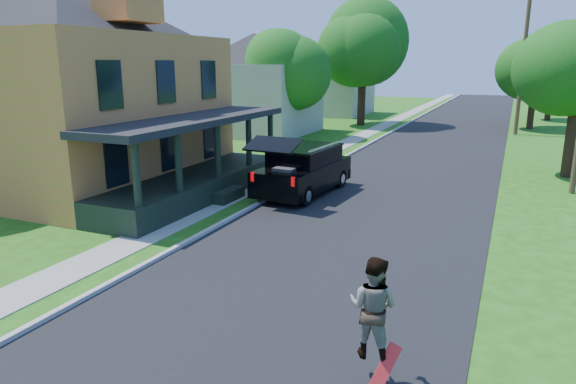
% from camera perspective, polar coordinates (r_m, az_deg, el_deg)
% --- Properties ---
extents(ground, '(140.00, 140.00, 0.00)m').
position_cam_1_polar(ground, '(12.36, 1.18, -10.28)').
color(ground, '#265110').
rests_on(ground, ground).
extents(street, '(8.00, 120.00, 0.02)m').
position_cam_1_polar(street, '(31.12, 15.48, 4.20)').
color(street, black).
rests_on(street, ground).
extents(curb, '(0.15, 120.00, 0.12)m').
position_cam_1_polar(curb, '(31.93, 8.27, 4.81)').
color(curb, '#A4A49F').
rests_on(curb, ground).
extents(sidewalk, '(1.30, 120.00, 0.03)m').
position_cam_1_polar(sidewalk, '(32.37, 5.62, 5.02)').
color(sidewalk, gray).
rests_on(sidewalk, ground).
extents(front_walk, '(6.50, 1.20, 0.03)m').
position_cam_1_polar(front_walk, '(22.03, -15.91, 0.19)').
color(front_walk, gray).
rests_on(front_walk, ground).
extents(main_house, '(15.56, 15.56, 10.10)m').
position_cam_1_polar(main_house, '(23.68, -23.10, 12.61)').
color(main_house, '#DC7540').
rests_on(main_house, ground).
extents(neighbor_house_mid, '(12.78, 12.78, 8.30)m').
position_cam_1_polar(neighbor_house_mid, '(38.74, -3.75, 12.78)').
color(neighbor_house_mid, '#B1AD9D').
rests_on(neighbor_house_mid, ground).
extents(neighbor_house_far, '(12.78, 12.78, 8.30)m').
position_cam_1_polar(neighbor_house_far, '(53.45, 4.36, 13.14)').
color(neighbor_house_far, '#B1AD9D').
rests_on(neighbor_house_far, ground).
extents(black_suv, '(2.48, 5.57, 2.53)m').
position_cam_1_polar(black_suv, '(20.46, 1.71, 2.48)').
color(black_suv, black).
rests_on(black_suv, ground).
extents(skateboarder, '(0.92, 0.76, 1.73)m').
position_cam_1_polar(skateboarder, '(8.63, 9.43, -12.53)').
color(skateboarder, black).
rests_on(skateboarder, ground).
extents(skateboard, '(0.45, 0.49, 0.76)m').
position_cam_1_polar(skateboard, '(8.80, 10.70, -18.80)').
color(skateboard, red).
rests_on(skateboard, ground).
extents(tree_left_mid, '(6.19, 5.78, 7.99)m').
position_cam_1_polar(tree_left_mid, '(36.39, -0.39, 14.40)').
color(tree_left_mid, black).
rests_on(tree_left_mid, ground).
extents(tree_left_far, '(8.35, 8.52, 10.28)m').
position_cam_1_polar(tree_left_far, '(43.82, 8.36, 16.01)').
color(tree_left_far, black).
rests_on(tree_left_far, ground).
extents(tree_right_mid, '(6.40, 6.22, 7.99)m').
position_cam_1_polar(tree_right_mid, '(45.13, 25.87, 12.87)').
color(tree_right_mid, black).
rests_on(tree_right_mid, ground).
extents(tree_right_far, '(6.23, 6.40, 7.93)m').
position_cam_1_polar(tree_right_far, '(52.83, 27.45, 12.78)').
color(tree_right_far, black).
rests_on(tree_right_far, ground).
extents(utility_pole_far, '(1.67, 0.68, 10.10)m').
position_cam_1_polar(utility_pole_far, '(41.02, 24.66, 13.05)').
color(utility_pole_far, '#4B3623').
rests_on(utility_pole_far, ground).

